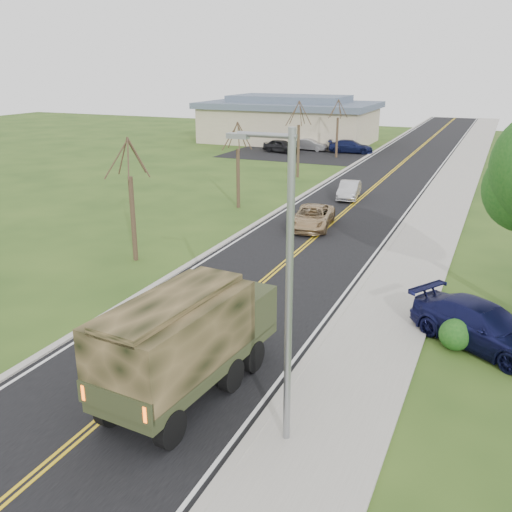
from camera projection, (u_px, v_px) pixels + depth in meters
The scene contains 18 objects.
ground at pixel (137, 389), 17.14m from camera, with size 160.00×160.00×0.00m, color #284316.
road at pixel (392, 172), 51.88m from camera, with size 8.00×120.00×0.01m, color black.
curb_right at pixel (440, 174), 50.28m from camera, with size 0.30×120.00×0.12m, color #9E998E.
sidewalk_right at pixel (460, 176), 49.62m from camera, with size 3.20×120.00×0.10m, color #9E998E.
curb_left at pixel (348, 168), 53.44m from camera, with size 0.30×120.00×0.10m, color #9E998E.
street_light at pixel (285, 281), 13.44m from camera, with size 1.65×0.22×8.00m.
bare_tree_a at pixel (132, 209), 27.65m from camera, with size 1.93×2.26×6.08m.
bare_tree_b at pixel (238, 171), 38.11m from camera, with size 1.83×2.14×5.73m.
bare_tree_c at pixel (298, 145), 48.44m from camera, with size 2.04×2.39×6.42m.
bare_tree_d at pixel (337, 133), 58.93m from camera, with size 1.88×2.20×5.91m.
commercial_building at pixel (289, 120), 70.95m from camera, with size 25.50×21.50×5.65m.
military_truck at pixel (187, 336), 16.31m from camera, with size 2.88×6.81×3.31m.
suv_champagne at pixel (312, 217), 33.88m from camera, with size 2.18×4.72×1.31m, color tan.
sedan_silver at pixel (349, 190), 41.29m from camera, with size 1.33×3.82×1.26m, color #B0B0B5.
pickup_navy at pixel (482, 326), 19.55m from camera, with size 2.12×5.22×1.52m, color #10123C.
lot_car_dark at pixel (281, 146), 62.74m from camera, with size 1.71×4.25×1.45m, color black.
lot_car_silver at pixel (310, 145), 64.35m from camera, with size 1.40×4.01×1.32m, color #9D9DA1.
lot_car_navy at pixel (351, 147), 62.54m from camera, with size 1.98×4.87×1.41m, color #10153B.
Camera 1 is at (9.29, -12.27, 9.28)m, focal length 40.00 mm.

